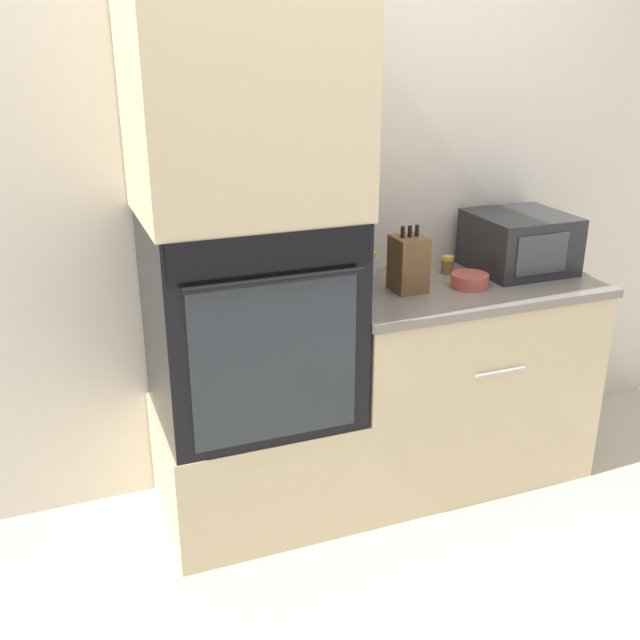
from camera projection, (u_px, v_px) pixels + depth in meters
ground_plane at (369, 531)px, 2.96m from camera, size 12.00×12.00×0.00m
wall_back at (312, 188)px, 3.05m from camera, size 8.00×0.05×2.50m
oven_cabinet_base at (256, 461)px, 3.01m from camera, size 0.74×0.60×0.46m
wall_oven at (251, 317)px, 2.78m from camera, size 0.72×0.64×0.78m
oven_cabinet_upper at (242, 94)px, 2.50m from camera, size 0.74×0.60×0.81m
counter_unit at (456, 378)px, 3.24m from camera, size 1.10×0.63×0.88m
microwave at (519, 242)px, 3.20m from camera, size 0.39×0.39×0.24m
knife_block at (408, 264)px, 2.94m from camera, size 0.12×0.14×0.26m
bowl at (470, 280)px, 3.01m from camera, size 0.15×0.15×0.05m
condiment_jar_near at (371, 263)px, 3.18m from camera, size 0.05×0.05×0.09m
condiment_jar_mid at (447, 265)px, 3.18m from camera, size 0.05×0.05×0.07m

